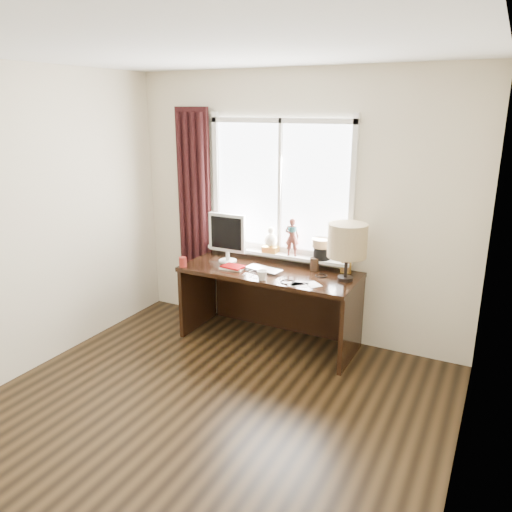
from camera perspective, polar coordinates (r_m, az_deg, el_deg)
The scene contains 17 objects.
floor at distance 3.81m, azimuth -8.42°, elevation -19.70°, with size 3.50×4.00×0.00m, color #352513.
ceiling at distance 3.09m, azimuth -10.63°, elevation 22.93°, with size 3.50×4.00×0.00m, color white.
wall_back at distance 4.92m, azimuth 4.53°, elevation 5.52°, with size 3.50×2.60×0.00m, color beige.
wall_right at distance 2.64m, azimuth 23.18°, elevation -5.88°, with size 4.00×2.60×0.00m, color beige.
laptop at distance 4.74m, azimuth 0.95°, elevation -1.57°, with size 0.36×0.23×0.03m, color silver.
mug at distance 4.49m, azimuth 0.70°, elevation -2.17°, with size 0.10×0.09×0.10m, color white.
red_cup at distance 4.91m, azimuth -8.36°, elevation -0.67°, with size 0.07×0.07×0.10m, color maroon.
window at distance 4.92m, azimuth 2.75°, elevation 5.63°, with size 1.52×0.21×1.40m.
curtain at distance 5.40m, azimuth -7.08°, elevation 4.47°, with size 0.38×0.09×2.25m.
desk at distance 4.93m, azimuth 2.01°, elevation -4.00°, with size 1.70×0.70×0.75m.
monitor at distance 4.96m, azimuth -3.31°, elevation 2.43°, with size 0.40×0.18×0.49m.
notebook_stack at distance 4.81m, azimuth -2.64°, elevation -1.28°, with size 0.24×0.18×0.03m.
brush_holder at distance 4.79m, azimuth 6.73°, elevation -0.90°, with size 0.09×0.09×0.25m.
icon_frame at distance 4.74m, azimuth 10.23°, elevation -1.20°, with size 0.10×0.03×0.13m.
table_lamp at distance 4.47m, azimuth 10.39°, elevation 1.69°, with size 0.35×0.35×0.52m.
loose_papers at distance 4.41m, azimuth 5.35°, elevation -3.23°, with size 0.33×0.24×0.00m.
desk_cables at distance 4.59m, azimuth 4.52°, elevation -2.38°, with size 0.55×0.44×0.01m.
Camera 1 is at (1.85, -2.46, 2.25)m, focal length 35.00 mm.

